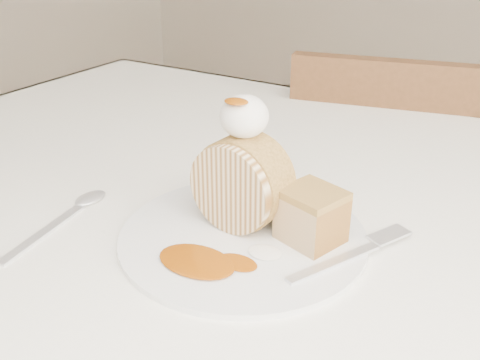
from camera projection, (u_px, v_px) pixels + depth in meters
The scene contains 10 objects.
table at pixel (285, 250), 0.74m from camera, with size 1.40×0.90×0.75m.
chair_far at pixel (381, 206), 1.23m from camera, with size 0.47×0.47×0.84m.
plate at pixel (243, 236), 0.60m from camera, with size 0.28×0.28×0.01m, color white.
roulade_slice at pixel (241, 183), 0.60m from camera, with size 0.10×0.10×0.06m, color beige.
cake_chunk at pixel (311, 219), 0.57m from camera, with size 0.06×0.06×0.05m, color #BA8B46.
whipped_cream at pixel (244, 116), 0.57m from camera, with size 0.05×0.05×0.05m, color white.
caramel_drizzle at pixel (236, 96), 0.55m from camera, with size 0.03×0.02×0.01m, color #8C3E05.
caramel_pool at pixel (197, 261), 0.54m from camera, with size 0.09×0.06×0.00m, color #8C3E05, non-canonical shape.
fork at pixel (334, 263), 0.54m from camera, with size 0.02×0.16×0.00m, color silver.
spoon at pixel (44, 233), 0.61m from camera, with size 0.02×0.16×0.00m, color silver.
Camera 1 is at (0.27, -0.36, 1.07)m, focal length 40.00 mm.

